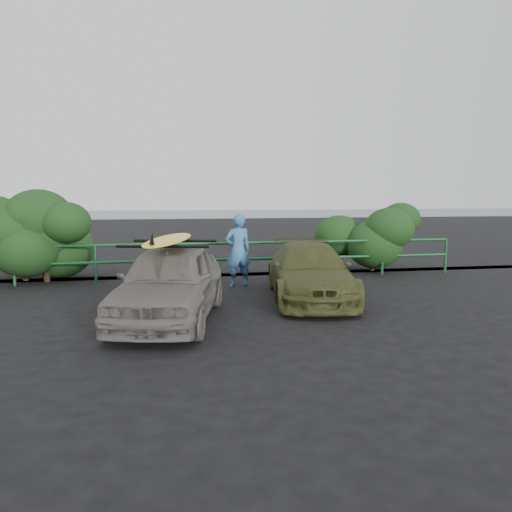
{
  "coord_description": "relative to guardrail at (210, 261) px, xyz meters",
  "views": [
    {
      "loc": [
        -1.16,
        -8.45,
        2.32
      ],
      "look_at": [
        0.67,
        1.65,
        1.05
      ],
      "focal_mm": 35.0,
      "sensor_mm": 36.0,
      "label": 1
    }
  ],
  "objects": [
    {
      "name": "guardrail",
      "position": [
        0.0,
        0.0,
        0.0
      ],
      "size": [
        14.0,
        0.08,
        1.04
      ],
      "primitive_type": null,
      "color": "#164D23",
      "rests_on": "ground"
    },
    {
      "name": "ground",
      "position": [
        0.0,
        -5.0,
        -0.52
      ],
      "size": [
        80.0,
        80.0,
        0.0
      ],
      "primitive_type": "plane",
      "color": "black"
    },
    {
      "name": "ocean",
      "position": [
        0.0,
        55.0,
        -0.52
      ],
      "size": [
        200.0,
        200.0,
        0.0
      ],
      "primitive_type": "plane",
      "color": "#525C64",
      "rests_on": "ground"
    },
    {
      "name": "sedan",
      "position": [
        -1.11,
        -4.23,
        0.18
      ],
      "size": [
        2.52,
        4.38,
        1.4
      ],
      "primitive_type": "imported",
      "rotation": [
        0.0,
        0.0,
        -0.22
      ],
      "color": "slate",
      "rests_on": "ground"
    },
    {
      "name": "olive_vehicle",
      "position": [
        1.97,
        -2.87,
        0.09
      ],
      "size": [
        2.28,
        4.37,
        1.21
      ],
      "primitive_type": "imported",
      "rotation": [
        0.0,
        0.0,
        -0.14
      ],
      "color": "#44471F",
      "rests_on": "ground"
    },
    {
      "name": "shrub_left",
      "position": [
        -4.8,
        0.4,
        0.56
      ],
      "size": [
        3.2,
        2.4,
        2.17
      ],
      "primitive_type": null,
      "color": "#1B3F17",
      "rests_on": "ground"
    },
    {
      "name": "shrub_right",
      "position": [
        5.0,
        0.5,
        0.63
      ],
      "size": [
        3.2,
        2.4,
        2.31
      ],
      "primitive_type": null,
      "color": "#1B3F17",
      "rests_on": "ground"
    },
    {
      "name": "man",
      "position": [
        0.62,
        -1.05,
        0.4
      ],
      "size": [
        0.75,
        0.57,
        1.84
      ],
      "primitive_type": "imported",
      "rotation": [
        0.0,
        0.0,
        3.35
      ],
      "color": "teal",
      "rests_on": "ground"
    },
    {
      "name": "surfboard",
      "position": [
        -1.11,
        -4.23,
        0.98
      ],
      "size": [
        1.26,
        3.05,
        0.09
      ],
      "primitive_type": "ellipsoid",
      "rotation": [
        0.0,
        0.0,
        -0.22
      ],
      "color": "yellow",
      "rests_on": "roof_rack"
    },
    {
      "name": "roof_rack",
      "position": [
        -1.11,
        -4.23,
        0.91
      ],
      "size": [
        1.82,
        1.45,
        0.05
      ],
      "primitive_type": null,
      "rotation": [
        0.0,
        0.0,
        -0.22
      ],
      "color": "black",
      "rests_on": "sedan"
    }
  ]
}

